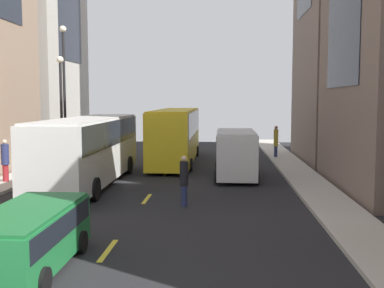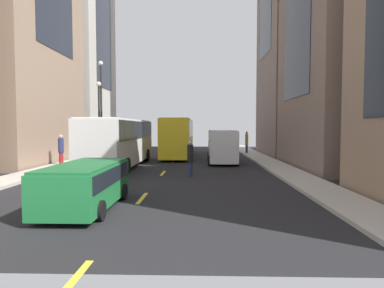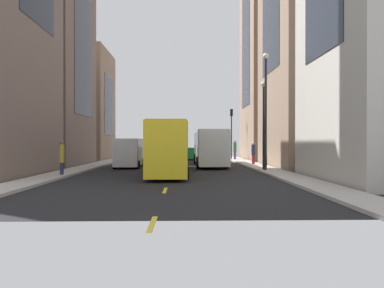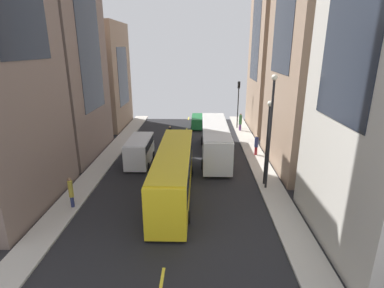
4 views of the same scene
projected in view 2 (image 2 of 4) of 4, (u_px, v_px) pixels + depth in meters
name	position (u px, v px, depth m)	size (l,w,h in m)	color
ground_plane	(173.00, 161.00, 26.73)	(41.21, 41.21, 0.00)	black
sidewalk_west	(82.00, 160.00, 26.94)	(2.00, 44.00, 0.15)	#B2ADA3
sidewalk_east	(265.00, 161.00, 26.51)	(2.00, 44.00, 0.15)	#B2ADA3
lane_stripe_0	(71.00, 284.00, 5.76)	(0.16, 2.00, 0.01)	yellow
lane_stripe_1	(142.00, 198.00, 12.75)	(0.16, 2.00, 0.01)	yellow
lane_stripe_2	(163.00, 173.00, 19.74)	(0.16, 2.00, 0.01)	yellow
lane_stripe_3	(173.00, 161.00, 26.73)	(0.16, 2.00, 0.01)	yellow
lane_stripe_4	(179.00, 154.00, 33.71)	(0.16, 2.00, 0.01)	yellow
lane_stripe_5	(183.00, 150.00, 40.70)	(0.16, 2.00, 0.01)	yellow
lane_stripe_6	(185.00, 146.00, 47.69)	(0.16, 2.00, 0.01)	yellow
building_west_2	(61.00, 10.00, 36.84)	(10.01, 10.02, 32.31)	#B7B2A8
building_east_1	(365.00, 8.00, 21.66)	(9.19, 10.52, 21.57)	#7A665B
city_bus_white	(121.00, 139.00, 22.92)	(2.80, 11.90, 3.35)	silver
streetcar_yellow	(179.00, 134.00, 31.51)	(2.70, 12.38, 3.59)	yellow
delivery_van_white	(222.00, 144.00, 25.13)	(2.25, 5.08, 2.58)	white
car_green_0	(86.00, 182.00, 11.08)	(2.08, 4.63, 1.56)	#1E7238
pedestrian_crossing_mid	(190.00, 158.00, 18.36)	(0.34, 0.34, 2.04)	navy
pedestrian_walking_far	(247.00, 141.00, 33.66)	(0.33, 0.33, 2.23)	navy
pedestrian_crossing_near	(61.00, 149.00, 22.99)	(0.39, 0.39, 2.12)	maroon
streetlamp_near	(101.00, 99.00, 30.41)	(0.44, 0.44, 8.87)	black
streetlamp_far	(99.00, 110.00, 29.79)	(0.44, 0.44, 6.86)	black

